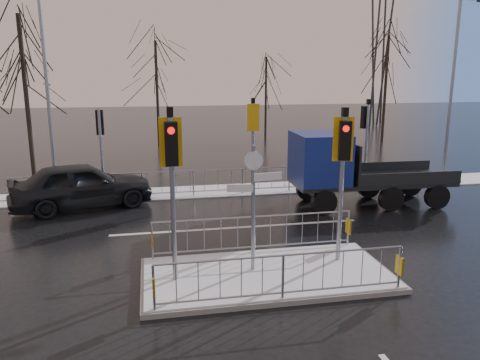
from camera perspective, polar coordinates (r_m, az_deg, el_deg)
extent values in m
plane|color=black|center=(11.64, 3.25, -11.75)|extent=(120.00, 120.00, 0.00)
cube|color=white|center=(19.63, -2.94, -1.32)|extent=(30.00, 2.00, 0.04)
cube|color=silver|center=(15.09, -0.32, -5.81)|extent=(8.00, 0.15, 0.01)
cube|color=slate|center=(11.62, 3.25, -11.49)|extent=(6.00, 3.00, 0.12)
cube|color=white|center=(11.59, 3.26, -11.15)|extent=(5.85, 2.85, 0.03)
cube|color=gold|center=(9.80, -10.47, -12.62)|extent=(0.05, 0.28, 0.42)
cube|color=gold|center=(11.17, 18.87, -9.83)|extent=(0.05, 0.28, 0.42)
cube|color=gold|center=(12.35, -10.67, -7.12)|extent=(0.05, 0.28, 0.42)
cube|color=gold|center=(13.46, 13.07, -5.53)|extent=(0.05, 0.28, 0.42)
cylinder|color=gray|center=(10.63, -8.19, -2.69)|extent=(0.11, 0.11, 3.80)
cube|color=black|center=(10.18, -8.38, 4.38)|extent=(0.28, 0.22, 0.95)
cylinder|color=red|center=(10.03, -8.40, 5.98)|extent=(0.16, 0.04, 0.16)
cube|color=gold|center=(10.43, -8.45, 4.58)|extent=(0.50, 0.03, 1.10)
cube|color=black|center=(10.28, -8.55, 8.22)|extent=(0.14, 0.14, 0.22)
cylinder|color=gray|center=(11.97, 12.22, -1.33)|extent=(0.11, 0.11, 3.70)
cube|color=black|center=(11.54, 12.65, 4.71)|extent=(0.33, 0.28, 0.95)
cylinder|color=red|center=(11.40, 12.80, 6.13)|extent=(0.16, 0.08, 0.16)
cube|color=gold|center=(11.79, 12.47, 4.89)|extent=(0.49, 0.16, 1.10)
cube|color=black|center=(11.65, 12.68, 8.10)|extent=(0.14, 0.14, 0.22)
cylinder|color=gray|center=(11.17, 1.61, -3.66)|extent=(0.09, 0.09, 3.10)
cube|color=silver|center=(11.05, 3.41, 0.42)|extent=(0.70, 0.14, 0.18)
cube|color=silver|center=(10.96, 0.00, -1.00)|extent=(0.62, 0.15, 0.18)
cylinder|color=silver|center=(10.86, 1.69, 2.37)|extent=(0.44, 0.03, 0.44)
cylinder|color=gray|center=(18.88, -16.53, 3.07)|extent=(0.11, 0.11, 3.50)
cube|color=black|center=(18.90, -16.72, 6.75)|extent=(0.28, 0.22, 0.95)
cylinder|color=red|center=(18.98, -16.75, 7.68)|extent=(0.16, 0.04, 0.16)
cylinder|color=gray|center=(19.24, 1.56, 3.93)|extent=(0.11, 0.11, 3.60)
cube|color=black|center=(19.25, 1.47, 7.69)|extent=(0.28, 0.22, 0.95)
cylinder|color=red|center=(19.33, 1.40, 8.61)|extent=(0.16, 0.04, 0.16)
cube|color=gold|center=(19.01, 1.63, 7.62)|extent=(0.50, 0.03, 1.10)
cube|color=black|center=(19.03, 1.60, 9.65)|extent=(0.14, 0.14, 0.22)
cylinder|color=gray|center=(20.90, 15.10, 4.08)|extent=(0.11, 0.11, 3.50)
cube|color=black|center=(20.90, 14.97, 7.40)|extent=(0.33, 0.28, 0.95)
cylinder|color=red|center=(20.95, 14.82, 8.25)|extent=(0.16, 0.08, 0.16)
cube|color=black|center=(20.71, 15.40, 9.19)|extent=(0.14, 0.14, 0.22)
imported|color=black|center=(18.00, -18.72, -0.59)|extent=(5.37, 3.36, 1.71)
cylinder|color=black|center=(16.61, 10.22, -2.65)|extent=(0.90, 0.29, 0.90)
cylinder|color=black|center=(18.34, 8.26, -1.09)|extent=(0.90, 0.29, 0.90)
cylinder|color=black|center=(17.61, 17.94, -2.20)|extent=(0.90, 0.29, 0.90)
cylinder|color=black|center=(19.24, 15.40, -0.76)|extent=(0.90, 0.29, 0.90)
cylinder|color=black|center=(18.49, 22.88, -1.88)|extent=(0.90, 0.29, 0.90)
cylinder|color=black|center=(20.05, 20.05, -0.54)|extent=(0.90, 0.29, 0.90)
cube|color=black|center=(18.16, 15.68, -0.19)|extent=(5.97, 2.22, 0.14)
cube|color=navy|center=(17.20, 9.64, 2.69)|extent=(1.85, 2.20, 1.79)
cube|color=black|center=(17.44, 12.39, 3.90)|extent=(0.08, 1.79, 0.99)
cube|color=#2D3033|center=(17.24, 7.83, -0.61)|extent=(0.16, 2.06, 0.31)
cube|color=black|center=(18.57, 18.46, 0.30)|extent=(4.00, 2.26, 0.11)
cube|color=black|center=(17.62, 13.07, 2.36)|extent=(0.13, 2.15, 1.34)
cylinder|color=black|center=(23.38, -24.58, 8.93)|extent=(0.20, 0.20, 7.36)
cylinder|color=black|center=(32.27, -10.05, 10.29)|extent=(0.19, 0.19, 6.90)
cylinder|color=black|center=(35.36, 3.16, 9.94)|extent=(0.16, 0.16, 5.98)
cylinder|color=black|center=(35.42, 17.29, 10.51)|extent=(0.20, 0.20, 7.36)
cylinder|color=gray|center=(22.91, 24.36, 9.69)|extent=(0.14, 0.14, 8.00)
cylinder|color=gray|center=(20.12, -22.41, 9.85)|extent=(0.14, 0.14, 8.20)
cylinder|color=#2D3033|center=(46.32, 17.27, 18.81)|extent=(1.18, 1.18, 19.97)
cylinder|color=#2D3033|center=(45.78, 15.87, 18.97)|extent=(1.18, 1.18, 19.97)
cylinder|color=#2D3033|center=(45.27, 18.02, 18.91)|extent=(1.18, 1.18, 19.97)
cylinder|color=#2D3033|center=(44.72, 16.60, 19.08)|extent=(1.18, 1.18, 19.97)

